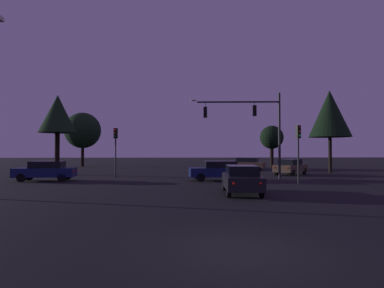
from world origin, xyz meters
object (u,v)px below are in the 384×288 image
(traffic_light_corner_left, at_px, (298,142))
(tree_behind_sign, at_px, (58,114))
(tree_left_far, at_px, (272,138))
(car_far_lane, at_px, (247,164))
(tree_right_cluster, at_px, (330,114))
(tree_center_horizon, at_px, (83,131))
(car_parked_lot, at_px, (291,167))
(traffic_signal_mast_arm, at_px, (253,120))
(traffic_light_corner_right, at_px, (116,142))
(car_nearside_lane, at_px, (241,179))
(car_crossing_left, at_px, (46,171))
(car_crossing_right, at_px, (219,170))

(traffic_light_corner_left, height_order, tree_behind_sign, tree_behind_sign)
(tree_left_far, bearing_deg, traffic_light_corner_left, -102.47)
(car_far_lane, relative_size, tree_right_cluster, 0.54)
(tree_left_far, height_order, tree_center_horizon, tree_center_horizon)
(car_parked_lot, relative_size, tree_behind_sign, 0.54)
(traffic_signal_mast_arm, distance_m, car_far_lane, 12.72)
(tree_left_far, bearing_deg, traffic_signal_mast_arm, -111.59)
(car_far_lane, xyz_separation_m, tree_center_horizon, (-22.46, 10.33, 4.59))
(car_far_lane, height_order, tree_behind_sign, tree_behind_sign)
(traffic_signal_mast_arm, relative_size, tree_right_cluster, 0.86)
(traffic_light_corner_right, distance_m, tree_center_horizon, 22.19)
(tree_behind_sign, bearing_deg, tree_right_cluster, 2.80)
(traffic_light_corner_left, relative_size, tree_left_far, 0.70)
(traffic_light_corner_right, bearing_deg, tree_left_far, 39.90)
(car_nearside_lane, relative_size, car_crossing_left, 0.99)
(car_nearside_lane, bearing_deg, car_far_lane, 76.56)
(car_crossing_left, height_order, car_crossing_right, same)
(car_parked_lot, bearing_deg, tree_right_cluster, 27.54)
(traffic_signal_mast_arm, height_order, car_nearside_lane, traffic_signal_mast_arm)
(tree_left_far, distance_m, tree_center_horizon, 27.71)
(car_parked_lot, xyz_separation_m, tree_right_cluster, (5.30, 2.76, 5.47))
(traffic_light_corner_right, distance_m, car_parked_lot, 16.60)
(traffic_light_corner_right, relative_size, car_parked_lot, 1.01)
(car_parked_lot, height_order, tree_left_far, tree_left_far)
(car_parked_lot, bearing_deg, traffic_signal_mast_arm, -139.24)
(tree_right_cluster, bearing_deg, car_nearside_lane, -128.81)
(traffic_light_corner_right, distance_m, tree_right_cluster, 22.38)
(car_nearside_lane, bearing_deg, traffic_light_corner_left, 43.42)
(traffic_light_corner_left, xyz_separation_m, tree_right_cluster, (7.84, 11.24, 3.36))
(traffic_light_corner_right, relative_size, tree_right_cluster, 0.49)
(car_far_lane, xyz_separation_m, tree_behind_sign, (-20.06, -6.50, 5.07))
(car_crossing_right, bearing_deg, traffic_light_corner_left, -29.24)
(car_far_lane, bearing_deg, car_nearside_lane, -103.44)
(car_crossing_left, distance_m, car_parked_lot, 21.66)
(traffic_light_corner_left, relative_size, car_parked_lot, 0.96)
(car_crossing_right, xyz_separation_m, tree_left_far, (10.05, 19.07, 3.38))
(tree_left_far, bearing_deg, tree_center_horizon, 170.17)
(traffic_signal_mast_arm, bearing_deg, car_nearside_lane, -107.68)
(car_nearside_lane, bearing_deg, tree_behind_sign, 135.79)
(car_parked_lot, xyz_separation_m, tree_left_far, (2.31, 13.50, 3.38))
(car_far_lane, distance_m, tree_center_horizon, 25.14)
(traffic_light_corner_right, xyz_separation_m, tree_right_cluster, (21.61, 4.84, 3.21))
(car_crossing_right, bearing_deg, traffic_signal_mast_arm, 27.15)
(car_parked_lot, relative_size, tree_left_far, 0.72)
(tree_behind_sign, relative_size, tree_left_far, 1.33)
(traffic_light_corner_right, height_order, tree_center_horizon, tree_center_horizon)
(car_crossing_left, relative_size, tree_left_far, 0.78)
(traffic_light_corner_left, distance_m, car_nearside_lane, 7.20)
(car_far_lane, bearing_deg, car_crossing_right, -111.23)
(tree_behind_sign, bearing_deg, tree_center_horizon, 98.11)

